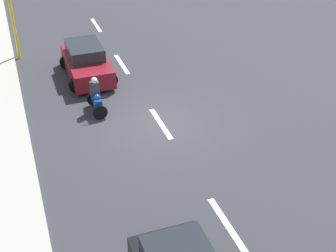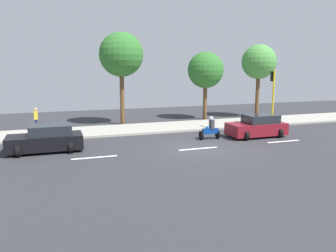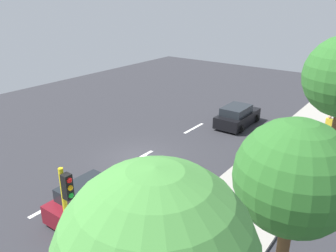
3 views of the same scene
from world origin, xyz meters
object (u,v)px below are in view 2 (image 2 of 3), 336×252
(car_maroon, at_px, (257,127))
(pedestrian_near_signal, at_px, (36,118))
(street_tree_center, at_px, (206,70))
(car_black, at_px, (46,139))
(street_tree_south, at_px, (121,55))
(traffic_light_corner, at_px, (273,90))
(street_tree_north, at_px, (259,62))
(motorcycle, at_px, (210,130))

(car_maroon, xyz_separation_m, pedestrian_near_signal, (6.35, 14.40, 0.35))
(car_maroon, distance_m, street_tree_center, 8.99)
(car_black, xyz_separation_m, car_maroon, (-0.34, -13.63, -0.00))
(car_maroon, height_order, street_tree_south, street_tree_south)
(pedestrian_near_signal, distance_m, traffic_light_corner, 18.10)
(car_maroon, height_order, traffic_light_corner, traffic_light_corner)
(pedestrian_near_signal, xyz_separation_m, street_tree_north, (1.29, -19.41, 4.09))
(pedestrian_near_signal, distance_m, street_tree_north, 19.87)
(motorcycle, distance_m, street_tree_center, 9.34)
(street_tree_center, xyz_separation_m, street_tree_north, (-0.54, -5.14, 0.72))
(car_maroon, distance_m, traffic_light_corner, 4.95)
(motorcycle, bearing_deg, car_black, 89.80)
(car_black, distance_m, street_tree_south, 10.71)
(street_tree_north, bearing_deg, motorcycle, 131.07)
(car_maroon, distance_m, motorcycle, 3.44)
(car_black, distance_m, street_tree_center, 16.05)
(street_tree_south, bearing_deg, motorcycle, -149.88)
(motorcycle, bearing_deg, street_tree_south, 30.12)
(car_maroon, xyz_separation_m, motorcycle, (0.30, 3.43, -0.07))
(car_maroon, relative_size, street_tree_north, 0.58)
(car_black, height_order, motorcycle, motorcycle)
(street_tree_south, bearing_deg, street_tree_center, -87.21)
(motorcycle, height_order, street_tree_north, street_tree_north)
(car_maroon, bearing_deg, street_tree_north, -33.20)
(car_black, bearing_deg, pedestrian_near_signal, 7.31)
(car_black, relative_size, motorcycle, 2.67)
(car_black, xyz_separation_m, pedestrian_near_signal, (6.02, 0.77, 0.35))
(motorcycle, height_order, street_tree_south, street_tree_south)
(street_tree_north, bearing_deg, pedestrian_near_signal, 93.80)
(car_black, bearing_deg, traffic_light_corner, -81.12)
(pedestrian_near_signal, bearing_deg, car_maroon, -113.80)
(pedestrian_near_signal, height_order, traffic_light_corner, traffic_light_corner)
(pedestrian_near_signal, bearing_deg, traffic_light_corner, -100.81)
(car_maroon, relative_size, traffic_light_corner, 0.88)
(car_maroon, relative_size, street_tree_center, 0.65)
(traffic_light_corner, relative_size, street_tree_north, 0.66)
(street_tree_north, bearing_deg, car_black, 111.41)
(car_black, xyz_separation_m, traffic_light_corner, (2.64, -16.91, 2.22))
(traffic_light_corner, height_order, street_tree_center, street_tree_center)
(traffic_light_corner, height_order, street_tree_north, street_tree_north)
(traffic_light_corner, xyz_separation_m, street_tree_north, (4.66, -1.73, 2.21))
(car_black, height_order, street_tree_center, street_tree_center)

